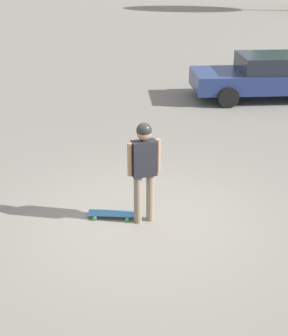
{
  "coord_description": "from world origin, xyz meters",
  "views": [
    {
      "loc": [
        3.35,
        -5.91,
        4.05
      ],
      "look_at": [
        0.0,
        0.0,
        0.98
      ],
      "focal_mm": 50.0,
      "sensor_mm": 36.0,
      "label": 1
    }
  ],
  "objects": [
    {
      "name": "ground_plane",
      "position": [
        0.0,
        0.0,
        0.0
      ],
      "size": [
        220.0,
        220.0,
        0.0
      ],
      "primitive_type": "plane",
      "color": "gray"
    },
    {
      "name": "person",
      "position": [
        0.0,
        0.0,
        1.06
      ],
      "size": [
        0.41,
        0.43,
        1.73
      ],
      "rotation": [
        0.0,
        0.0,
        0.85
      ],
      "color": "#7A6B56",
      "rests_on": "ground_plane"
    },
    {
      "name": "car_parked_near",
      "position": [
        -0.32,
        8.43,
        0.7
      ],
      "size": [
        4.92,
        4.09,
        1.35
      ],
      "rotation": [
        0.0,
        0.0,
        -2.56
      ],
      "color": "navy",
      "rests_on": "ground_plane"
    },
    {
      "name": "skateboard",
      "position": [
        -0.54,
        -0.17,
        0.07
      ],
      "size": [
        0.82,
        0.54,
        0.08
      ],
      "rotation": [
        0.0,
        0.0,
        -2.69
      ],
      "color": "#336693",
      "rests_on": "ground_plane"
    }
  ]
}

